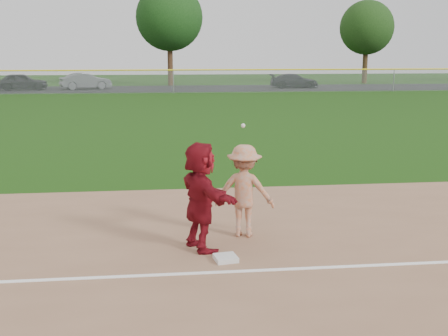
{
  "coord_description": "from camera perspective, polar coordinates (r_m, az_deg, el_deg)",
  "views": [
    {
      "loc": [
        -1.27,
        -9.47,
        3.61
      ],
      "look_at": [
        0.0,
        1.5,
        1.3
      ],
      "focal_mm": 45.0,
      "sensor_mm": 36.0,
      "label": 1
    }
  ],
  "objects": [
    {
      "name": "base_runner",
      "position": [
        10.2,
        -2.38,
        -2.88
      ],
      "size": [
        1.22,
        1.95,
        2.01
      ],
      "primitive_type": "imported",
      "rotation": [
        0.0,
        0.0,
        1.94
      ],
      "color": "maroon",
      "rests_on": "infield_dirt"
    },
    {
      "name": "outfield_fence",
      "position": [
        49.51,
        -5.19,
        9.85
      ],
      "size": [
        110.0,
        0.12,
        110.0
      ],
      "color": "#999EA0",
      "rests_on": "ground"
    },
    {
      "name": "car_right",
      "position": [
        56.9,
        7.14,
        8.78
      ],
      "size": [
        4.88,
        2.2,
        1.39
      ],
      "primitive_type": "imported",
      "rotation": [
        0.0,
        0.0,
        1.52
      ],
      "color": "black",
      "rests_on": "parking_asphalt"
    },
    {
      "name": "ground",
      "position": [
        10.21,
        0.98,
        -8.89
      ],
      "size": [
        160.0,
        160.0,
        0.0
      ],
      "primitive_type": "plane",
      "color": "#183F0C",
      "rests_on": "ground"
    },
    {
      "name": "first_base_play",
      "position": [
        10.97,
        2.07,
        -2.32
      ],
      "size": [
        1.32,
        0.98,
        2.29
      ],
      "color": "#A0A0A2",
      "rests_on": "infield_dirt"
    },
    {
      "name": "car_mid",
      "position": [
        55.99,
        -13.88,
        8.57
      ],
      "size": [
        5.0,
        3.11,
        1.56
      ],
      "primitive_type": "imported",
      "rotation": [
        0.0,
        0.0,
        1.91
      ],
      "color": "#55585D",
      "rests_on": "parking_asphalt"
    },
    {
      "name": "foul_line",
      "position": [
        9.46,
        1.62,
        -10.44
      ],
      "size": [
        60.0,
        0.1,
        0.01
      ],
      "primitive_type": "cube",
      "color": "white",
      "rests_on": "infield_dirt"
    },
    {
      "name": "tree_3",
      "position": [
        66.52,
        14.31,
        13.65
      ],
      "size": [
        6.0,
        6.0,
        9.19
      ],
      "color": "#372714",
      "rests_on": "ground"
    },
    {
      "name": "car_left",
      "position": [
        56.38,
        -19.86,
        8.26
      ],
      "size": [
        4.91,
        2.65,
        1.59
      ],
      "primitive_type": "imported",
      "rotation": [
        0.0,
        0.0,
        1.74
      ],
      "color": "black",
      "rests_on": "parking_asphalt"
    },
    {
      "name": "tree_2",
      "position": [
        61.08,
        -5.57,
        14.99
      ],
      "size": [
        7.0,
        7.0,
        10.58
      ],
      "color": "#3D2516",
      "rests_on": "ground"
    },
    {
      "name": "parking_asphalt",
      "position": [
        55.6,
        -5.31,
        8.03
      ],
      "size": [
        120.0,
        10.0,
        0.01
      ],
      "primitive_type": "cube",
      "color": "black",
      "rests_on": "ground"
    },
    {
      "name": "first_base",
      "position": [
        9.92,
        0.17,
        -9.14
      ],
      "size": [
        0.44,
        0.44,
        0.09
      ],
      "primitive_type": "cube",
      "rotation": [
        0.0,
        0.0,
        0.16
      ],
      "color": "silver",
      "rests_on": "infield_dirt"
    }
  ]
}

